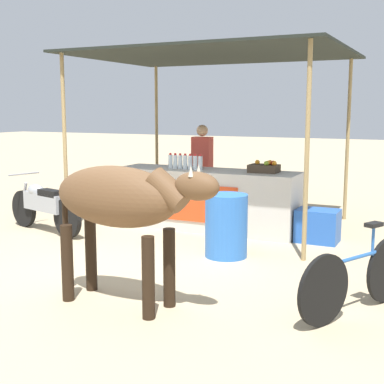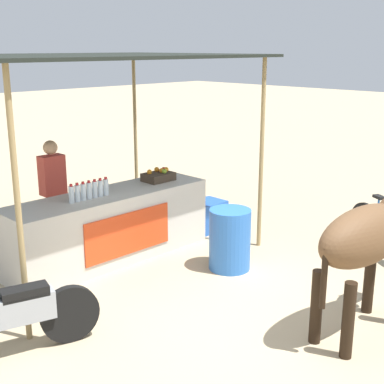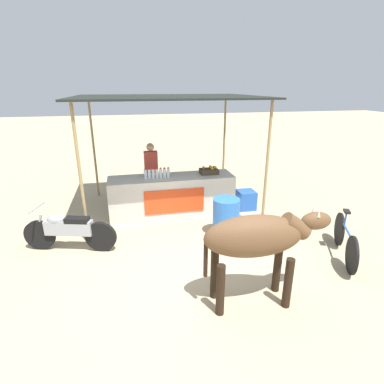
# 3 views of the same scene
# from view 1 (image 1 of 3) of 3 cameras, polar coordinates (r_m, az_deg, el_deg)

# --- Properties ---
(ground_plane) EXTENTS (60.00, 60.00, 0.00)m
(ground_plane) POSITION_cam_1_polar(r_m,az_deg,el_deg) (6.82, -6.21, -7.55)
(ground_plane) COLOR tan
(stall_counter) EXTENTS (3.00, 0.82, 0.96)m
(stall_counter) POSITION_cam_1_polar(r_m,az_deg,el_deg) (8.61, 1.50, -0.79)
(stall_counter) COLOR beige
(stall_counter) RESTS_ON ground
(stall_awning) EXTENTS (4.20, 3.20, 2.80)m
(stall_awning) POSITION_cam_1_polar(r_m,az_deg,el_deg) (8.80, 2.40, 13.82)
(stall_awning) COLOR black
(stall_awning) RESTS_ON ground
(water_bottle_row) EXTENTS (0.61, 0.07, 0.25)m
(water_bottle_row) POSITION_cam_1_polar(r_m,az_deg,el_deg) (8.63, -0.73, 3.23)
(water_bottle_row) COLOR silver
(water_bottle_row) RESTS_ON stall_counter
(fruit_crate) EXTENTS (0.44, 0.32, 0.18)m
(fruit_crate) POSITION_cam_1_polar(r_m,az_deg,el_deg) (8.24, 7.74, 2.58)
(fruit_crate) COLOR #3F3326
(fruit_crate) RESTS_ON stall_counter
(vendor_behind_counter) EXTENTS (0.34, 0.22, 1.65)m
(vendor_behind_counter) POSITION_cam_1_polar(r_m,az_deg,el_deg) (9.40, 1.09, 2.30)
(vendor_behind_counter) COLOR #383842
(vendor_behind_counter) RESTS_ON ground
(cooler_box) EXTENTS (0.60, 0.44, 0.48)m
(cooler_box) POSITION_cam_1_polar(r_m,az_deg,el_deg) (7.99, 13.26, -3.53)
(cooler_box) COLOR blue
(cooler_box) RESTS_ON ground
(water_barrel) EXTENTS (0.55, 0.55, 0.83)m
(water_barrel) POSITION_cam_1_polar(r_m,az_deg,el_deg) (7.00, 3.67, -3.60)
(water_barrel) COLOR blue
(water_barrel) RESTS_ON ground
(cow) EXTENTS (1.83, 0.61, 1.44)m
(cow) POSITION_cam_1_polar(r_m,az_deg,el_deg) (5.20, -7.53, -1.05)
(cow) COLOR brown
(cow) RESTS_ON ground
(motorcycle_parked) EXTENTS (1.75, 0.70, 0.90)m
(motorcycle_parked) POSITION_cam_1_polar(r_m,az_deg,el_deg) (8.71, -15.56, -1.34)
(motorcycle_parked) COLOR black
(motorcycle_parked) RESTS_ON ground
(bicycle_leaning) EXTENTS (0.77, 1.51, 0.85)m
(bicycle_leaning) POSITION_cam_1_polar(r_m,az_deg,el_deg) (5.33, 17.29, -8.70)
(bicycle_leaning) COLOR black
(bicycle_leaning) RESTS_ON ground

